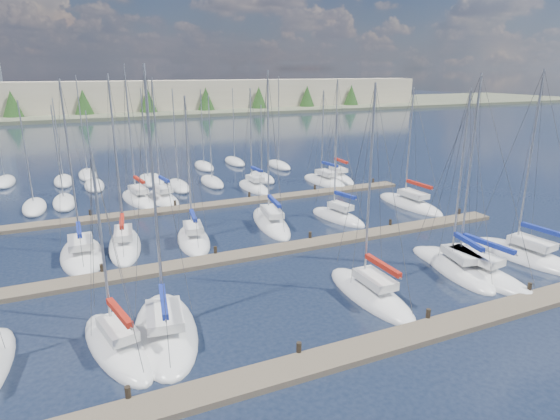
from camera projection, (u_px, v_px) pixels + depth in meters
name	position (u px, v px, depth m)	size (l,w,h in m)	color
ground	(161.00, 158.00, 74.26)	(400.00, 400.00, 0.00)	#1D273B
dock_near	(377.00, 345.00, 23.62)	(44.00, 1.93, 1.10)	#6B5E4C
dock_mid	(269.00, 251.00, 35.84)	(44.00, 1.93, 1.10)	#6B5E4C
dock_far	(216.00, 205.00, 48.05)	(44.00, 1.93, 1.10)	#6B5E4C
sailboat_h	(82.00, 255.00, 35.02)	(3.13, 8.16, 13.67)	white
sailboat_f	(468.00, 269.00, 32.48)	(3.85, 10.22, 14.05)	white
sailboat_i	(125.00, 245.00, 36.96)	(3.42, 8.79, 13.99)	white
sailboat_l	(338.00, 217.00, 43.90)	(3.57, 7.07, 10.61)	white
sailboat_e	(456.00, 268.00, 32.74)	(4.39, 8.62, 13.14)	white
sailboat_j	(193.00, 240.00, 38.14)	(3.47, 7.50, 12.36)	white
sailboat_n	(138.00, 199.00, 49.97)	(3.73, 8.54, 14.83)	white
sailboat_k	(271.00, 222.00, 42.40)	(3.99, 9.72, 14.20)	white
sailboat_g	(524.00, 255.00, 34.91)	(3.97, 8.90, 14.28)	white
sailboat_b	(117.00, 346.00, 23.50)	(4.00, 8.03, 10.85)	white
sailboat_q	(324.00, 182.00, 57.86)	(3.59, 8.34, 11.83)	white
sailboat_c	(165.00, 331.00, 24.86)	(4.43, 9.18, 14.54)	white
sailboat_r	(337.00, 177.00, 60.02)	(2.70, 8.06, 13.13)	white
sailboat_o	(163.00, 199.00, 50.10)	(3.59, 7.43, 13.50)	white
sailboat_d	(370.00, 294.00, 28.95)	(2.60, 8.29, 13.57)	white
sailboat_p	(254.00, 187.00, 54.95)	(2.71, 7.19, 12.25)	white
sailboat_m	(410.00, 204.00, 48.20)	(3.10, 9.15, 12.57)	white
distant_boats	(150.00, 180.00, 58.30)	(36.93, 20.75, 13.30)	#9EA0A5
shoreline	(62.00, 89.00, 145.19)	(400.00, 60.00, 38.00)	#666B51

